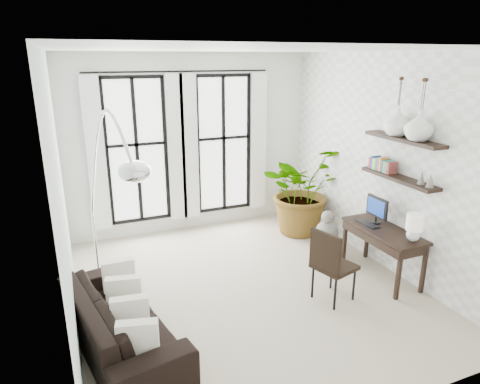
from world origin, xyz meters
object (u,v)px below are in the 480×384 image
desk (386,233)px  buddha (326,236)px  sofa (119,319)px  plant (301,189)px  arc_lamp (107,158)px  desk_chair (330,262)px

desk → buddha: (-0.31, 0.99, -0.39)m
sofa → desk: 3.77m
desk → buddha: bearing=107.5°
plant → sofa: bearing=-149.3°
desk → arc_lamp: arc_lamp is taller
plant → desk: bearing=-84.3°
sofa → arc_lamp: bearing=-18.7°
plant → arc_lamp: 3.88m
desk_chair → plant: bearing=53.1°
arc_lamp → plant: bearing=21.5°
sofa → arc_lamp: 1.83m
desk → desk_chair: size_ratio=1.27×
desk → arc_lamp: bearing=169.4°
plant → desk_chair: size_ratio=1.61×
buddha → sofa: bearing=-162.8°
sofa → desk_chair: (2.67, -0.14, 0.26)m
desk → buddha: desk is taller
desk_chair → buddha: desk_chair is taller
desk_chair → buddha: 1.45m
arc_lamp → buddha: (3.33, 0.31, -1.67)m
buddha → desk: bearing=-72.5°
sofa → plant: 4.15m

